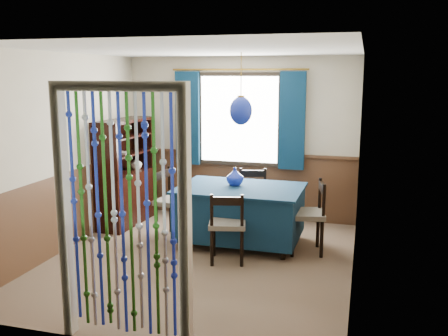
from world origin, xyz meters
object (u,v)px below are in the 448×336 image
(dining_table, at_px, (240,211))
(pendant_lamp, at_px, (241,111))
(chair_near, at_px, (227,225))
(vase_sideboard, at_px, (136,162))
(sideboard, at_px, (126,187))
(bowl_shelf, at_px, (123,153))
(chair_right, at_px, (309,215))
(vase_table, at_px, (235,177))
(chair_far, at_px, (253,198))
(chair_left, at_px, (173,202))

(dining_table, distance_m, pendant_lamp, 1.33)
(chair_near, bearing_deg, pendant_lamp, 77.49)
(vase_sideboard, bearing_deg, sideboard, -103.28)
(bowl_shelf, bearing_deg, pendant_lamp, -9.43)
(dining_table, bearing_deg, chair_near, -88.33)
(chair_right, bearing_deg, pendant_lamp, 73.86)
(vase_table, bearing_deg, chair_far, 79.09)
(dining_table, xyz_separation_m, chair_right, (0.90, -0.06, 0.04))
(chair_far, bearing_deg, dining_table, 74.49)
(vase_table, height_order, vase_sideboard, same)
(dining_table, height_order, vase_sideboard, vase_sideboard)
(chair_far, distance_m, sideboard, 1.93)
(pendant_lamp, distance_m, vase_sideboard, 2.17)
(chair_left, bearing_deg, vase_sideboard, -121.30)
(chair_left, height_order, sideboard, sideboard)
(bowl_shelf, bearing_deg, chair_near, -27.94)
(chair_near, height_order, chair_left, chair_left)
(bowl_shelf, bearing_deg, vase_sideboard, 90.00)
(chair_left, bearing_deg, dining_table, 95.65)
(vase_table, distance_m, vase_sideboard, 1.86)
(chair_right, distance_m, sideboard, 2.86)
(chair_near, distance_m, vase_table, 0.88)
(dining_table, relative_size, pendant_lamp, 1.80)
(dining_table, distance_m, vase_sideboard, 2.03)
(chair_left, distance_m, vase_sideboard, 1.19)
(sideboard, relative_size, vase_sideboard, 7.65)
(chair_near, xyz_separation_m, chair_right, (0.89, 0.61, 0.03))
(chair_near, height_order, bowl_shelf, bowl_shelf)
(dining_table, bearing_deg, chair_far, 89.31)
(bowl_shelf, bearing_deg, sideboard, 108.46)
(chair_far, relative_size, vase_table, 4.03)
(chair_right, xyz_separation_m, vase_sideboard, (-2.74, 0.80, 0.40))
(chair_near, bearing_deg, vase_table, 84.59)
(vase_sideboard, bearing_deg, pendant_lamp, -21.85)
(dining_table, bearing_deg, bowl_shelf, 171.52)
(sideboard, bearing_deg, vase_sideboard, 79.62)
(chair_near, relative_size, vase_table, 4.01)
(chair_near, relative_size, chair_right, 0.94)
(chair_near, bearing_deg, sideboard, 135.49)
(sideboard, height_order, vase_table, sideboard)
(chair_near, relative_size, chair_far, 1.00)
(chair_far, height_order, vase_sideboard, vase_sideboard)
(vase_sideboard, bearing_deg, bowl_shelf, -90.00)
(vase_sideboard, bearing_deg, chair_far, -1.60)
(chair_near, xyz_separation_m, vase_sideboard, (-1.85, 1.41, 0.43))
(dining_table, bearing_deg, sideboard, 166.64)
(chair_left, height_order, chair_right, chair_left)
(chair_far, relative_size, bowl_shelf, 4.49)
(chair_far, xyz_separation_m, chair_left, (-0.98, -0.65, 0.04))
(pendant_lamp, bearing_deg, vase_table, 138.25)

